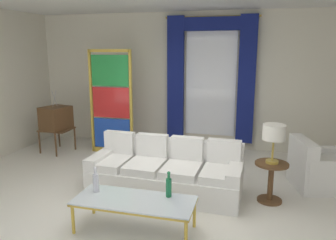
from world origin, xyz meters
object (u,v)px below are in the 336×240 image
object	(u,v)px
stained_glass_divider	(111,105)
table_lamp_brass	(274,134)
couch_white_long	(166,172)
armchair_white	(317,170)
coffee_table	(134,202)
bottle_blue_decanter	(96,182)
round_side_table	(271,179)
bottle_crystal_tall	(169,186)
vintage_tv	(56,119)
peacock_figurine	(121,151)

from	to	relation	value
stained_glass_divider	table_lamp_brass	size ratio (longest dim) A/B	3.86
couch_white_long	stained_glass_divider	xyz separation A→B (m)	(-1.63, 1.59, 0.75)
couch_white_long	armchair_white	distance (m)	2.44
coffee_table	armchair_white	distance (m)	3.12
bottle_blue_decanter	round_side_table	bearing A→B (deg)	27.94
coffee_table	bottle_crystal_tall	xyz separation A→B (m)	(0.39, 0.19, 0.17)
bottle_crystal_tall	table_lamp_brass	xyz separation A→B (m)	(1.26, 1.07, 0.48)
couch_white_long	round_side_table	distance (m)	1.57
vintage_tv	table_lamp_brass	distance (m)	4.62
vintage_tv	peacock_figurine	size ratio (longest dim) A/B	2.24
bottle_blue_decanter	peacock_figurine	distance (m)	2.35
bottle_crystal_tall	stained_glass_divider	xyz separation A→B (m)	(-1.94, 2.63, 0.51)
bottle_crystal_tall	couch_white_long	bearing A→B (deg)	106.54
stained_glass_divider	round_side_table	bearing A→B (deg)	-25.89
stained_glass_divider	armchair_white	bearing A→B (deg)	-11.74
vintage_tv	peacock_figurine	distance (m)	1.71
vintage_tv	stained_glass_divider	world-z (taller)	stained_glass_divider
vintage_tv	stained_glass_divider	size ratio (longest dim) A/B	0.61
couch_white_long	peacock_figurine	bearing A→B (deg)	137.77
couch_white_long	stained_glass_divider	world-z (taller)	stained_glass_divider
stained_glass_divider	peacock_figurine	size ratio (longest dim) A/B	3.67
bottle_blue_decanter	coffee_table	bearing A→B (deg)	-9.34
bottle_crystal_tall	table_lamp_brass	bearing A→B (deg)	40.37
vintage_tv	armchair_white	bearing A→B (deg)	-6.69
bottle_blue_decanter	round_side_table	world-z (taller)	bottle_blue_decanter
vintage_tv	round_side_table	distance (m)	4.62
bottle_crystal_tall	round_side_table	world-z (taller)	bottle_crystal_tall
couch_white_long	vintage_tv	size ratio (longest dim) A/B	1.76
peacock_figurine	table_lamp_brass	distance (m)	3.11
armchair_white	peacock_figurine	world-z (taller)	armchair_white
armchair_white	coffee_table	bearing A→B (deg)	-140.24
table_lamp_brass	stained_glass_divider	bearing A→B (deg)	154.11
bottle_crystal_tall	round_side_table	xyz separation A→B (m)	(1.26, 1.07, -0.19)
round_side_table	table_lamp_brass	size ratio (longest dim) A/B	1.04
bottle_crystal_tall	armchair_white	distance (m)	2.72
bottle_blue_decanter	stained_glass_divider	bearing A→B (deg)	110.22
table_lamp_brass	bottle_crystal_tall	bearing A→B (deg)	-139.63
stained_glass_divider	table_lamp_brass	world-z (taller)	stained_glass_divider
couch_white_long	bottle_crystal_tall	world-z (taller)	couch_white_long
coffee_table	armchair_white	bearing A→B (deg)	39.76
armchair_white	peacock_figurine	size ratio (longest dim) A/B	1.64
armchair_white	round_side_table	world-z (taller)	armchair_white
bottle_crystal_tall	bottle_blue_decanter	bearing A→B (deg)	-174.25
vintage_tv	bottle_crystal_tall	bearing A→B (deg)	-37.49
armchair_white	peacock_figurine	xyz separation A→B (m)	(-3.55, 0.35, -0.07)
vintage_tv	stained_glass_divider	xyz separation A→B (m)	(1.20, 0.22, 0.33)
round_side_table	armchair_white	bearing A→B (deg)	44.43
couch_white_long	armchair_white	bearing A→B (deg)	18.25
bottle_crystal_tall	vintage_tv	world-z (taller)	vintage_tv
vintage_tv	armchair_white	size ratio (longest dim) A/B	1.37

